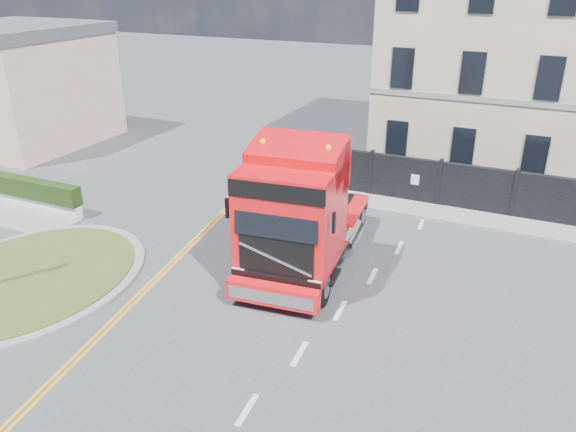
% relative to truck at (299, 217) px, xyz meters
% --- Properties ---
extents(ground, '(120.00, 120.00, 0.00)m').
position_rel_truck_xyz_m(ground, '(-0.87, -1.20, -2.05)').
color(ground, '#424244').
rests_on(ground, ground).
extents(traffic_island, '(6.80, 6.80, 0.17)m').
position_rel_truck_xyz_m(traffic_island, '(-7.87, -4.20, -1.97)').
color(traffic_island, gray).
rests_on(traffic_island, ground).
extents(hedge_wall, '(8.00, 0.55, 1.35)m').
position_rel_truck_xyz_m(hedge_wall, '(-13.87, 0.30, -1.31)').
color(hedge_wall, silver).
rests_on(hedge_wall, ground).
extents(seaside_bldg_pink, '(8.00, 8.00, 6.00)m').
position_rel_truck_xyz_m(seaside_bldg_pink, '(-20.87, 7.80, 0.95)').
color(seaside_bldg_pink, beige).
rests_on(seaside_bldg_pink, ground).
extents(hoarding_fence, '(18.80, 0.25, 2.00)m').
position_rel_truck_xyz_m(hoarding_fence, '(5.68, 7.80, -1.05)').
color(hoarding_fence, black).
rests_on(hoarding_fence, ground).
extents(georgian_building, '(12.30, 10.30, 12.80)m').
position_rel_truck_xyz_m(georgian_building, '(5.13, 15.30, 3.72)').
color(georgian_building, beige).
rests_on(georgian_building, ground).
extents(pavement_far, '(20.00, 1.60, 0.12)m').
position_rel_truck_xyz_m(pavement_far, '(5.13, 6.90, -1.99)').
color(pavement_far, gray).
rests_on(pavement_far, ground).
extents(truck, '(3.64, 7.91, 4.58)m').
position_rel_truck_xyz_m(truck, '(0.00, 0.00, 0.00)').
color(truck, black).
rests_on(truck, ground).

